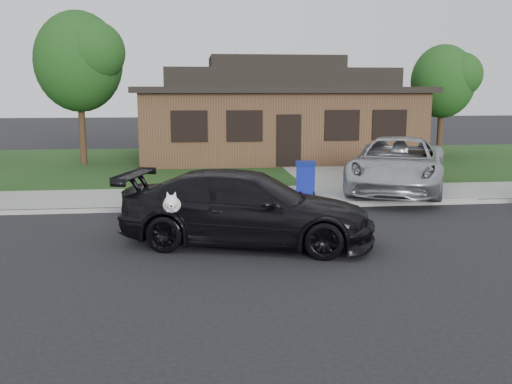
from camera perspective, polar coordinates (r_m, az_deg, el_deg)
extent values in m
plane|color=black|center=(12.27, -6.53, -5.19)|extent=(120.00, 120.00, 0.00)
cube|color=gray|center=(17.13, -6.57, -0.60)|extent=(60.00, 3.00, 0.12)
cube|color=gray|center=(15.66, -6.56, -1.62)|extent=(60.00, 0.12, 0.12)
cube|color=#193814|center=(25.03, -6.60, 2.79)|extent=(60.00, 13.00, 0.13)
cube|color=gray|center=(22.85, 8.64, 2.06)|extent=(4.50, 13.00, 0.14)
imported|color=black|center=(12.04, -0.89, -1.63)|extent=(5.73, 3.55, 1.55)
ellipsoid|color=white|center=(11.00, -8.41, -1.28)|extent=(0.34, 0.40, 0.30)
sphere|color=white|center=(10.76, -8.46, -1.00)|extent=(0.26, 0.26, 0.26)
cube|color=white|center=(10.64, -8.47, -1.37)|extent=(0.09, 0.12, 0.08)
sphere|color=black|center=(10.58, -8.48, -1.43)|extent=(0.04, 0.04, 0.04)
cone|color=white|center=(10.78, -8.82, -0.25)|extent=(0.11, 0.11, 0.14)
cone|color=white|center=(10.78, -8.12, -0.24)|extent=(0.11, 0.11, 0.14)
imported|color=#ABAEB2|center=(18.36, 14.00, 2.73)|extent=(4.95, 6.53, 1.65)
cube|color=navy|center=(17.30, 4.96, 1.25)|extent=(0.63, 0.63, 0.90)
cube|color=#081460|center=(17.24, 4.99, 2.88)|extent=(0.69, 0.69, 0.10)
cylinder|color=black|center=(17.06, 4.47, -0.16)|extent=(0.07, 0.15, 0.14)
cylinder|color=black|center=(17.14, 5.78, -0.14)|extent=(0.07, 0.15, 0.14)
cube|color=#422B1C|center=(27.17, 1.85, 6.74)|extent=(12.00, 8.00, 3.00)
cube|color=black|center=(27.13, 1.87, 10.16)|extent=(12.60, 8.60, 0.25)
cube|color=black|center=(27.13, 1.88, 11.27)|extent=(10.00, 6.50, 0.80)
cube|color=black|center=(27.16, 1.88, 12.75)|extent=(6.00, 3.50, 0.60)
cube|color=black|center=(23.23, 3.30, 5.17)|extent=(1.00, 0.06, 2.10)
cube|color=black|center=(22.85, -6.68, 6.54)|extent=(1.30, 0.05, 1.10)
cube|color=black|center=(22.95, -1.15, 6.62)|extent=(1.30, 0.05, 1.10)
cube|color=black|center=(23.67, 8.60, 6.62)|extent=(1.30, 0.05, 1.10)
cube|color=black|center=(24.27, 13.20, 6.55)|extent=(1.30, 0.05, 1.10)
cylinder|color=#332114|center=(25.31, -16.95, 5.46)|extent=(0.28, 0.28, 2.48)
ellipsoid|color=#143811|center=(25.27, -17.31, 12.34)|extent=(3.60, 3.60, 4.14)
sphere|color=#26591E|center=(24.64, -15.90, 13.32)|extent=(2.52, 2.52, 2.52)
cylinder|color=#332114|center=(29.00, 17.91, 5.50)|extent=(0.28, 0.28, 2.03)
ellipsoid|color=#143811|center=(28.93, 18.18, 10.46)|extent=(3.00, 3.00, 3.45)
sphere|color=#26591E|center=(28.78, 19.70, 10.98)|extent=(2.10, 2.10, 2.10)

